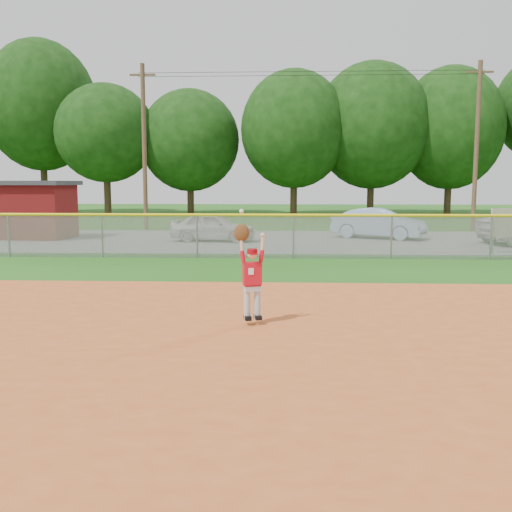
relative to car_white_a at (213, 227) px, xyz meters
The scene contains 11 objects.
ground 15.87m from the car_white_a, 77.47° to the right, with size 120.00×120.00×0.00m, color #1E5313.
clay_infield 18.81m from the car_white_a, 79.45° to the right, with size 24.00×16.00×0.04m, color #B54F20.
parking_strip 3.54m from the car_white_a, ahead, with size 44.00×10.00×0.03m, color #65635E.
car_white_a is the anchor object (origin of this frame).
car_blue 7.69m from the car_white_a, 12.20° to the left, with size 1.48×4.24×1.40m, color #8AA8CE.
utility_shed 8.53m from the car_white_a, behind, with size 3.78×3.04×2.69m.
sponsor_sign 12.06m from the car_white_a, 18.00° to the right, with size 1.77×0.77×1.68m.
outfield_fence 6.47m from the car_white_a, 57.86° to the right, with size 40.06×0.10×1.55m.
power_lines 8.85m from the car_white_a, 55.76° to the left, with size 19.40×0.24×9.00m.
tree_line 23.86m from the car_white_a, 78.90° to the left, with size 62.37×13.00×14.43m.
ballplayer 15.09m from the car_white_a, 80.53° to the right, with size 0.58×0.31×2.00m.
Camera 1 is at (-0.40, -9.53, 2.60)m, focal length 40.00 mm.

